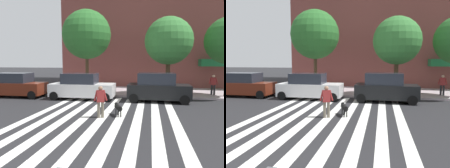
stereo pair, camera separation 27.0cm
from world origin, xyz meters
The scene contains 11 objects.
ground_plane centered at (0.00, 6.66, 0.00)m, with size 160.00×160.00×0.00m, color #232326.
sidewalk_far centered at (0.00, 16.32, 0.07)m, with size 80.00×6.00×0.15m, color #B09FA4.
crosswalk_stripes centered at (1.41, 6.66, 0.00)m, with size 7.65×12.72×0.01m.
parked_car_near_curb centered at (-7.01, 12.02, 0.95)m, with size 4.81×2.03×1.95m.
parked_car_behind_first centered at (-1.31, 12.02, 0.94)m, with size 4.86×2.06×1.98m.
parked_car_third_in_line centered at (4.34, 12.02, 0.99)m, with size 4.37×1.94×2.06m.
street_tree_nearest centered at (-1.67, 14.49, 5.16)m, with size 4.20×4.20×7.13m.
street_tree_middle centered at (5.18, 14.31, 4.49)m, with size 3.80×3.80×6.26m.
pedestrian_dog_walker centered at (1.33, 7.11, 0.93)m, with size 0.68×0.37×1.64m.
dog_on_leash centered at (2.14, 7.67, 0.44)m, with size 0.56×1.08×0.65m.
pedestrian_bystander centered at (8.87, 15.05, 1.08)m, with size 0.70×0.33×1.64m.
Camera 1 is at (3.79, -3.03, 2.88)m, focal length 33.30 mm.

